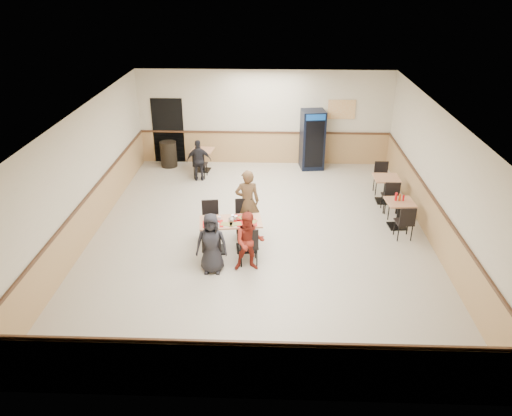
{
  "coord_description": "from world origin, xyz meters",
  "views": [
    {
      "loc": [
        0.29,
        -10.43,
        5.78
      ],
      "look_at": [
        -0.07,
        -0.5,
        0.98
      ],
      "focal_mm": 35.0,
      "sensor_mm": 36.0,
      "label": 1
    }
  ],
  "objects_px": {
    "diner_woman_right": "(249,242)",
    "side_table_far": "(386,186)",
    "trash_bin": "(169,154)",
    "diner_man_opposite": "(247,202)",
    "side_table_near": "(399,210)",
    "main_table": "(231,231)",
    "back_table": "(203,157)",
    "lone_diner": "(199,160)",
    "diner_woman_left": "(211,243)",
    "pepsi_cooler": "(312,140)"
  },
  "relations": [
    {
      "from": "back_table",
      "to": "pepsi_cooler",
      "type": "bearing_deg",
      "value": 6.55
    },
    {
      "from": "diner_woman_right",
      "to": "lone_diner",
      "type": "bearing_deg",
      "value": 103.79
    },
    {
      "from": "lone_diner",
      "to": "pepsi_cooler",
      "type": "bearing_deg",
      "value": -168.67
    },
    {
      "from": "side_table_far",
      "to": "diner_man_opposite",
      "type": "bearing_deg",
      "value": -153.08
    },
    {
      "from": "main_table",
      "to": "lone_diner",
      "type": "distance_m",
      "value": 4.29
    },
    {
      "from": "diner_man_opposite",
      "to": "diner_woman_left",
      "type": "bearing_deg",
      "value": 62.45
    },
    {
      "from": "back_table",
      "to": "trash_bin",
      "type": "relative_size",
      "value": 0.88
    },
    {
      "from": "diner_woman_left",
      "to": "side_table_far",
      "type": "distance_m",
      "value": 5.62
    },
    {
      "from": "diner_man_opposite",
      "to": "lone_diner",
      "type": "distance_m",
      "value": 3.59
    },
    {
      "from": "trash_bin",
      "to": "side_table_far",
      "type": "bearing_deg",
      "value": -21.25
    },
    {
      "from": "side_table_near",
      "to": "diner_woman_right",
      "type": "bearing_deg",
      "value": -150.17
    },
    {
      "from": "diner_man_opposite",
      "to": "side_table_near",
      "type": "bearing_deg",
      "value": 178.48
    },
    {
      "from": "diner_man_opposite",
      "to": "side_table_near",
      "type": "distance_m",
      "value": 3.71
    },
    {
      "from": "side_table_far",
      "to": "pepsi_cooler",
      "type": "bearing_deg",
      "value": 125.93
    },
    {
      "from": "diner_man_opposite",
      "to": "back_table",
      "type": "relative_size",
      "value": 2.23
    },
    {
      "from": "main_table",
      "to": "trash_bin",
      "type": "xyz_separation_m",
      "value": [
        -2.43,
        5.22,
        -0.08
      ]
    },
    {
      "from": "diner_woman_right",
      "to": "side_table_far",
      "type": "relative_size",
      "value": 1.83
    },
    {
      "from": "main_table",
      "to": "side_table_near",
      "type": "xyz_separation_m",
      "value": [
        4.0,
        1.26,
        -0.03
      ]
    },
    {
      "from": "diner_woman_right",
      "to": "pepsi_cooler",
      "type": "xyz_separation_m",
      "value": [
        1.68,
        6.04,
        0.27
      ]
    },
    {
      "from": "main_table",
      "to": "diner_woman_right",
      "type": "bearing_deg",
      "value": -67.62
    },
    {
      "from": "lone_diner",
      "to": "back_table",
      "type": "distance_m",
      "value": 0.8
    },
    {
      "from": "side_table_far",
      "to": "diner_woman_right",
      "type": "bearing_deg",
      "value": -135.05
    },
    {
      "from": "lone_diner",
      "to": "trash_bin",
      "type": "bearing_deg",
      "value": -52.41
    },
    {
      "from": "trash_bin",
      "to": "lone_diner",
      "type": "bearing_deg",
      "value": -44.76
    },
    {
      "from": "diner_man_opposite",
      "to": "trash_bin",
      "type": "distance_m",
      "value": 5.15
    },
    {
      "from": "diner_woman_left",
      "to": "back_table",
      "type": "xyz_separation_m",
      "value": [
        -0.96,
        5.75,
        -0.21
      ]
    },
    {
      "from": "trash_bin",
      "to": "diner_woman_left",
      "type": "bearing_deg",
      "value": -71.0
    },
    {
      "from": "main_table",
      "to": "diner_woman_right",
      "type": "distance_m",
      "value": 0.92
    },
    {
      "from": "side_table_far",
      "to": "back_table",
      "type": "height_order",
      "value": "side_table_far"
    },
    {
      "from": "diner_woman_right",
      "to": "side_table_far",
      "type": "xyz_separation_m",
      "value": [
        3.52,
        3.51,
        -0.18
      ]
    },
    {
      "from": "diner_woman_left",
      "to": "trash_bin",
      "type": "xyz_separation_m",
      "value": [
        -2.1,
        6.1,
        -0.26
      ]
    },
    {
      "from": "pepsi_cooler",
      "to": "diner_woman_right",
      "type": "bearing_deg",
      "value": -113.02
    },
    {
      "from": "diner_man_opposite",
      "to": "back_table",
      "type": "xyz_separation_m",
      "value": [
        -1.61,
        3.99,
        -0.34
      ]
    },
    {
      "from": "diner_man_opposite",
      "to": "side_table_near",
      "type": "xyz_separation_m",
      "value": [
        3.68,
        0.38,
        -0.34
      ]
    },
    {
      "from": "back_table",
      "to": "diner_man_opposite",
      "type": "bearing_deg",
      "value": -68.04
    },
    {
      "from": "main_table",
      "to": "trash_bin",
      "type": "distance_m",
      "value": 5.76
    },
    {
      "from": "diner_woman_right",
      "to": "pepsi_cooler",
      "type": "distance_m",
      "value": 6.28
    },
    {
      "from": "diner_woman_left",
      "to": "side_table_far",
      "type": "height_order",
      "value": "diner_woman_left"
    },
    {
      "from": "main_table",
      "to": "lone_diner",
      "type": "height_order",
      "value": "lone_diner"
    },
    {
      "from": "lone_diner",
      "to": "side_table_far",
      "type": "distance_m",
      "value": 5.43
    },
    {
      "from": "diner_woman_left",
      "to": "pepsi_cooler",
      "type": "xyz_separation_m",
      "value": [
        2.46,
        6.15,
        0.26
      ]
    },
    {
      "from": "back_table",
      "to": "main_table",
      "type": "bearing_deg",
      "value": -75.24
    },
    {
      "from": "diner_woman_right",
      "to": "side_table_near",
      "type": "bearing_deg",
      "value": 24.0
    },
    {
      "from": "side_table_near",
      "to": "lone_diner",
      "type": "bearing_deg",
      "value": 151.85
    },
    {
      "from": "lone_diner",
      "to": "back_table",
      "type": "height_order",
      "value": "lone_diner"
    },
    {
      "from": "side_table_far",
      "to": "main_table",
      "type": "bearing_deg",
      "value": -145.44
    },
    {
      "from": "side_table_far",
      "to": "trash_bin",
      "type": "xyz_separation_m",
      "value": [
        -6.39,
        2.49,
        -0.07
      ]
    },
    {
      "from": "diner_woman_left",
      "to": "trash_bin",
      "type": "relative_size",
      "value": 1.63
    },
    {
      "from": "side_table_far",
      "to": "trash_bin",
      "type": "height_order",
      "value": "trash_bin"
    },
    {
      "from": "diner_man_opposite",
      "to": "lone_diner",
      "type": "relative_size",
      "value": 1.28
    }
  ]
}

